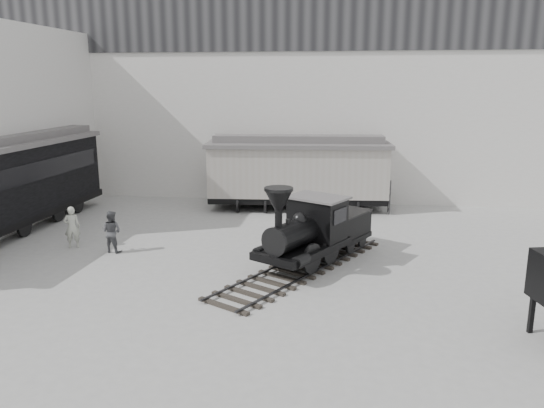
% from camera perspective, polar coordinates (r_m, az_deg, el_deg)
% --- Properties ---
extents(ground, '(90.00, 90.00, 0.00)m').
position_cam_1_polar(ground, '(16.41, -4.12, -10.22)').
color(ground, '#9E9E9B').
extents(north_wall, '(34.00, 2.51, 11.00)m').
position_cam_1_polar(north_wall, '(29.89, 1.96, 11.28)').
color(north_wall, silver).
rests_on(north_wall, ground).
extents(locomotive, '(5.84, 8.54, 3.07)m').
position_cam_1_polar(locomotive, '(19.10, 4.37, -3.22)').
color(locomotive, black).
rests_on(locomotive, ground).
extents(boxcar, '(9.53, 3.76, 3.81)m').
position_cam_1_polar(boxcar, '(27.31, 2.79, 3.61)').
color(boxcar, black).
rests_on(boxcar, ground).
extents(visitor_a, '(0.72, 0.61, 1.68)m').
position_cam_1_polar(visitor_a, '(22.45, -20.70, -2.34)').
color(visitor_a, beige).
rests_on(visitor_a, ground).
extents(visitor_b, '(0.89, 0.75, 1.64)m').
position_cam_1_polar(visitor_b, '(21.39, -16.88, -2.85)').
color(visitor_b, '#4B4C50').
rests_on(visitor_b, ground).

